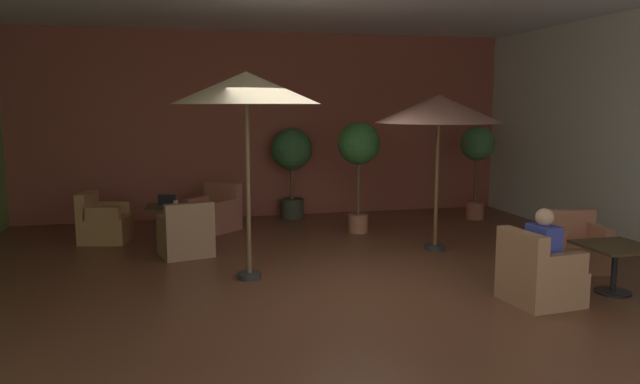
{
  "coord_description": "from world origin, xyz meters",
  "views": [
    {
      "loc": [
        -1.8,
        -7.17,
        2.28
      ],
      "look_at": [
        0.0,
        0.51,
        1.14
      ],
      "focal_mm": 33.45,
      "sensor_mm": 36.0,
      "label": 1
    }
  ],
  "objects_px": {
    "armchair_front_left_north": "(214,214)",
    "armchair_front_left_east": "(103,223)",
    "armchair_front_right_north": "(573,248)",
    "open_laptop": "(168,203)",
    "potted_tree_mid_left": "(292,157)",
    "patio_umbrella_tall_red": "(246,89)",
    "potted_tree_mid_right": "(359,151)",
    "armchair_front_right_east": "(538,276)",
    "patio_umbrella_center_beige": "(439,110)",
    "armchair_front_left_south": "(186,236)",
    "iced_drink_cup": "(176,203)",
    "patron_blue_shirt": "(543,242)",
    "cafe_table_front_left": "(169,212)",
    "cafe_table_front_right": "(615,256)",
    "potted_tree_left_corner": "(477,152)"
  },
  "relations": [
    {
      "from": "iced_drink_cup",
      "to": "armchair_front_right_north",
      "type": "bearing_deg",
      "value": -28.67
    },
    {
      "from": "armchair_front_right_east",
      "to": "patron_blue_shirt",
      "type": "distance_m",
      "value": 0.41
    },
    {
      "from": "armchair_front_right_north",
      "to": "potted_tree_mid_right",
      "type": "xyz_separation_m",
      "value": [
        -2.26,
        3.01,
        1.19
      ]
    },
    {
      "from": "armchair_front_left_north",
      "to": "potted_tree_mid_left",
      "type": "distance_m",
      "value": 2.05
    },
    {
      "from": "patio_umbrella_tall_red",
      "to": "potted_tree_left_corner",
      "type": "relative_size",
      "value": 1.45
    },
    {
      "from": "cafe_table_front_left",
      "to": "potted_tree_mid_left",
      "type": "relative_size",
      "value": 0.43
    },
    {
      "from": "armchair_front_left_south",
      "to": "armchair_front_right_north",
      "type": "distance_m",
      "value": 5.67
    },
    {
      "from": "cafe_table_front_right",
      "to": "armchair_front_right_east",
      "type": "distance_m",
      "value": 1.14
    },
    {
      "from": "patio_umbrella_tall_red",
      "to": "cafe_table_front_right",
      "type": "bearing_deg",
      "value": -21.0
    },
    {
      "from": "cafe_table_front_left",
      "to": "iced_drink_cup",
      "type": "relative_size",
      "value": 7.22
    },
    {
      "from": "armchair_front_left_south",
      "to": "armchair_front_right_north",
      "type": "bearing_deg",
      "value": -20.41
    },
    {
      "from": "armchair_front_left_south",
      "to": "potted_tree_left_corner",
      "type": "distance_m",
      "value": 6.1
    },
    {
      "from": "armchair_front_left_south",
      "to": "patio_umbrella_tall_red",
      "type": "height_order",
      "value": "patio_umbrella_tall_red"
    },
    {
      "from": "cafe_table_front_right",
      "to": "potted_tree_left_corner",
      "type": "height_order",
      "value": "potted_tree_left_corner"
    },
    {
      "from": "potted_tree_left_corner",
      "to": "patio_umbrella_center_beige",
      "type": "bearing_deg",
      "value": -129.89
    },
    {
      "from": "patio_umbrella_tall_red",
      "to": "armchair_front_left_north",
      "type": "bearing_deg",
      "value": 94.74
    },
    {
      "from": "armchair_front_right_east",
      "to": "patio_umbrella_center_beige",
      "type": "bearing_deg",
      "value": 91.72
    },
    {
      "from": "cafe_table_front_right",
      "to": "iced_drink_cup",
      "type": "height_order",
      "value": "iced_drink_cup"
    },
    {
      "from": "iced_drink_cup",
      "to": "cafe_table_front_left",
      "type": "bearing_deg",
      "value": 151.65
    },
    {
      "from": "patio_umbrella_center_beige",
      "to": "potted_tree_left_corner",
      "type": "height_order",
      "value": "patio_umbrella_center_beige"
    },
    {
      "from": "armchair_front_left_south",
      "to": "cafe_table_front_right",
      "type": "height_order",
      "value": "armchair_front_left_south"
    },
    {
      "from": "patio_umbrella_center_beige",
      "to": "armchair_front_left_east",
      "type": "bearing_deg",
      "value": 161.03
    },
    {
      "from": "patio_umbrella_center_beige",
      "to": "potted_tree_mid_right",
      "type": "xyz_separation_m",
      "value": [
        -0.82,
        1.53,
        -0.73
      ]
    },
    {
      "from": "armchair_front_right_east",
      "to": "patio_umbrella_tall_red",
      "type": "xyz_separation_m",
      "value": [
        -3.16,
        1.76,
        2.17
      ]
    },
    {
      "from": "patio_umbrella_center_beige",
      "to": "iced_drink_cup",
      "type": "xyz_separation_m",
      "value": [
        -4.03,
        1.51,
        -1.56
      ]
    },
    {
      "from": "potted_tree_mid_left",
      "to": "armchair_front_right_north",
      "type": "bearing_deg",
      "value": -55.67
    },
    {
      "from": "patio_umbrella_tall_red",
      "to": "patio_umbrella_center_beige",
      "type": "bearing_deg",
      "value": 16.97
    },
    {
      "from": "armchair_front_left_south",
      "to": "cafe_table_front_right",
      "type": "distance_m",
      "value": 5.95
    },
    {
      "from": "armchair_front_left_north",
      "to": "patio_umbrella_center_beige",
      "type": "xyz_separation_m",
      "value": [
        3.35,
        -2.35,
        1.92
      ]
    },
    {
      "from": "armchair_front_left_east",
      "to": "cafe_table_front_right",
      "type": "distance_m",
      "value": 7.79
    },
    {
      "from": "armchair_front_left_south",
      "to": "patron_blue_shirt",
      "type": "bearing_deg",
      "value": -38.59
    },
    {
      "from": "armchair_front_left_north",
      "to": "armchair_front_left_east",
      "type": "distance_m",
      "value": 1.96
    },
    {
      "from": "cafe_table_front_left",
      "to": "patron_blue_shirt",
      "type": "bearing_deg",
      "value": -44.98
    },
    {
      "from": "patio_umbrella_tall_red",
      "to": "armchair_front_left_east",
      "type": "bearing_deg",
      "value": 128.19
    },
    {
      "from": "armchair_front_right_east",
      "to": "potted_tree_mid_left",
      "type": "distance_m",
      "value": 6.22
    },
    {
      "from": "patio_umbrella_center_beige",
      "to": "armchair_front_left_north",
      "type": "bearing_deg",
      "value": 144.93
    },
    {
      "from": "cafe_table_front_left",
      "to": "armchair_front_right_east",
      "type": "xyz_separation_m",
      "value": [
        4.23,
        -4.28,
        -0.18
      ]
    },
    {
      "from": "open_laptop",
      "to": "potted_tree_left_corner",
      "type": "bearing_deg",
      "value": 5.67
    },
    {
      "from": "armchair_front_right_north",
      "to": "potted_tree_left_corner",
      "type": "relative_size",
      "value": 0.49
    },
    {
      "from": "cafe_table_front_right",
      "to": "armchair_front_left_east",
      "type": "bearing_deg",
      "value": 145.76
    },
    {
      "from": "iced_drink_cup",
      "to": "open_laptop",
      "type": "height_order",
      "value": "open_laptop"
    },
    {
      "from": "cafe_table_front_left",
      "to": "cafe_table_front_right",
      "type": "xyz_separation_m",
      "value": [
        5.36,
        -4.16,
        -0.03
      ]
    },
    {
      "from": "patio_umbrella_tall_red",
      "to": "patron_blue_shirt",
      "type": "bearing_deg",
      "value": -28.75
    },
    {
      "from": "armchair_front_left_south",
      "to": "open_laptop",
      "type": "xyz_separation_m",
      "value": [
        -0.28,
        1.14,
        0.35
      ]
    },
    {
      "from": "armchair_front_right_north",
      "to": "open_laptop",
      "type": "distance_m",
      "value": 6.42
    },
    {
      "from": "patio_umbrella_center_beige",
      "to": "cafe_table_front_left",
      "type": "bearing_deg",
      "value": 159.22
    },
    {
      "from": "patio_umbrella_tall_red",
      "to": "potted_tree_mid_right",
      "type": "height_order",
      "value": "patio_umbrella_tall_red"
    },
    {
      "from": "potted_tree_mid_left",
      "to": "open_laptop",
      "type": "xyz_separation_m",
      "value": [
        -2.42,
        -1.52,
        -0.6
      ]
    },
    {
      "from": "armchair_front_left_east",
      "to": "armchair_front_right_north",
      "type": "bearing_deg",
      "value": -26.18
    },
    {
      "from": "patio_umbrella_tall_red",
      "to": "potted_tree_mid_right",
      "type": "xyz_separation_m",
      "value": [
        2.26,
        2.47,
        -1.0
      ]
    }
  ]
}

